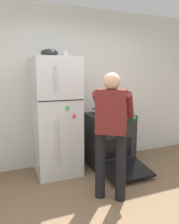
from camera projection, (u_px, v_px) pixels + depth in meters
name	position (u px, v px, depth m)	size (l,w,h in m)	color
ground	(137.00, 221.00, 2.46)	(8.00, 8.00, 0.00)	brown
kitchen_wall_back	(76.00, 87.00, 4.01)	(6.00, 0.10, 2.70)	silver
refrigerator	(56.00, 117.00, 3.56)	(0.68, 0.72, 1.83)	silver
stove_range	(109.00, 140.00, 3.98)	(0.76, 1.21, 0.90)	black
person_cook	(112.00, 125.00, 2.80)	(0.69, 0.74, 1.60)	black
red_pot	(102.00, 111.00, 3.80)	(0.33, 0.23, 0.13)	red
coffee_mug	(65.00, 55.00, 3.51)	(0.11, 0.08, 0.10)	silver
pepper_mill	(118.00, 106.00, 4.20)	(0.05, 0.05, 0.20)	brown
mixing_bowl	(49.00, 53.00, 3.37)	(0.26, 0.26, 0.12)	black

